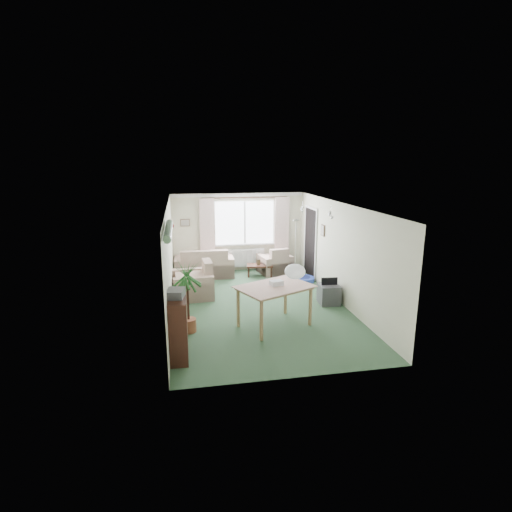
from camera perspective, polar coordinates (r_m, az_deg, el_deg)
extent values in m
plane|color=#2E4C33|center=(9.53, 0.34, -7.16)|extent=(6.50, 6.50, 0.00)
cube|color=white|center=(12.27, -1.63, 4.80)|extent=(1.80, 0.03, 1.30)
cube|color=black|center=(12.10, -1.60, 8.34)|extent=(2.60, 0.03, 0.03)
cube|color=beige|center=(12.09, -6.95, 3.46)|extent=(0.45, 0.08, 2.00)
cube|color=beige|center=(12.44, 3.69, 3.82)|extent=(0.45, 0.08, 2.00)
cube|color=white|center=(12.45, -1.57, -0.24)|extent=(1.20, 0.10, 0.55)
cube|color=black|center=(11.80, 7.79, 1.85)|extent=(0.03, 0.95, 2.00)
sphere|color=white|center=(6.99, 5.59, -2.23)|extent=(0.36, 0.36, 0.36)
cylinder|color=#196626|center=(6.54, -12.41, 3.62)|extent=(1.60, 1.60, 0.12)
sphere|color=silver|center=(10.17, 6.63, 6.98)|extent=(0.20, 0.20, 0.20)
sphere|color=silver|center=(9.15, 10.67, 6.10)|extent=(0.20, 0.20, 0.20)
cube|color=brown|center=(12.11, -10.10, 4.72)|extent=(0.28, 0.03, 0.22)
cube|color=brown|center=(10.76, 9.53, 3.64)|extent=(0.03, 0.24, 0.30)
cube|color=tan|center=(11.88, -7.43, -0.89)|extent=(1.73, 0.94, 0.85)
cube|color=beige|center=(12.17, 2.70, -0.55)|extent=(1.04, 1.00, 0.81)
cube|color=beige|center=(10.15, -9.08, -3.29)|extent=(1.03, 1.08, 0.92)
cube|color=black|center=(11.88, 0.53, -2.05)|extent=(0.83, 0.55, 0.34)
cube|color=brown|center=(11.79, 0.36, -0.90)|extent=(0.12, 0.06, 0.16)
cube|color=black|center=(7.17, -11.03, -9.85)|extent=(0.32, 0.91, 1.11)
cube|color=#3E3E44|center=(6.90, -11.43, -5.27)|extent=(0.35, 0.40, 0.14)
cylinder|color=#1E571D|center=(8.03, -9.72, -5.80)|extent=(0.79, 0.79, 1.47)
cube|color=#9C6A55|center=(8.30, 2.65, -7.25)|extent=(1.61, 1.39, 0.85)
cube|color=white|center=(8.20, 2.93, -3.93)|extent=(0.29, 0.23, 0.12)
cube|color=#313236|center=(9.78, 10.35, -5.37)|extent=(0.51, 0.55, 0.47)
cylinder|color=#22489C|center=(11.45, 6.72, -3.32)|extent=(0.68, 0.68, 0.13)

